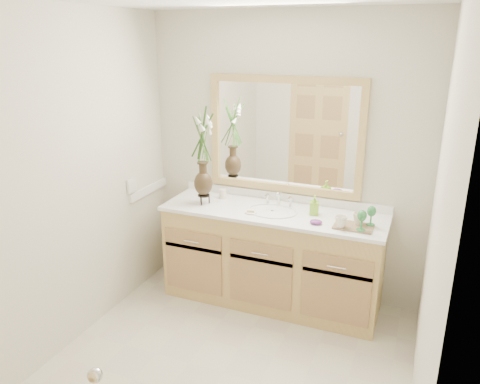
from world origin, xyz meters
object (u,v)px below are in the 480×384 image
at_px(tumbler, 223,194).
at_px(soap_bottle, 314,206).
at_px(flower_vase, 202,145).
at_px(tray, 354,227).

xyz_separation_m(tumbler, soap_bottle, (0.84, -0.08, 0.03)).
height_order(tumbler, soap_bottle, soap_bottle).
height_order(flower_vase, tray, flower_vase).
bearing_deg(flower_vase, soap_bottle, 6.44).
distance_m(tumbler, tray, 1.20).
bearing_deg(flower_vase, tumbler, 63.08).
bearing_deg(tray, soap_bottle, 156.47).
relative_size(flower_vase, soap_bottle, 5.36).
height_order(flower_vase, tumbler, flower_vase).
bearing_deg(soap_bottle, tray, -40.93).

